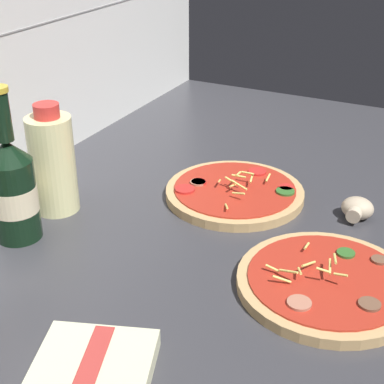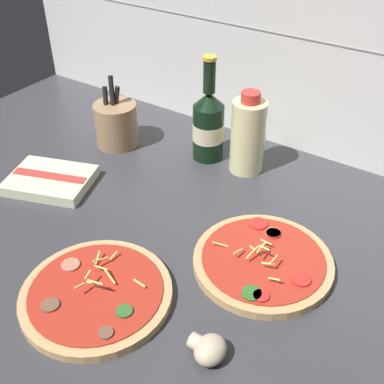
{
  "view_description": "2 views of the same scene",
  "coord_description": "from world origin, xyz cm",
  "px_view_note": "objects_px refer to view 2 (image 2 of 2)",
  "views": [
    {
      "loc": [
        -71.43,
        -32.2,
        53.2
      ],
      "look_at": [
        1.52,
        4.51,
        10.79
      ],
      "focal_mm": 55.0,
      "sensor_mm": 36.0,
      "label": 1
    },
    {
      "loc": [
        41.77,
        -55.44,
        65.03
      ],
      "look_at": [
        -0.68,
        7.74,
        9.23
      ],
      "focal_mm": 45.0,
      "sensor_mm": 36.0,
      "label": 2
    }
  ],
  "objects_px": {
    "utensil_crock": "(116,124)",
    "pizza_near": "(96,294)",
    "pizza_far": "(263,261)",
    "mushroom_left": "(209,349)",
    "oil_bottle": "(248,135)",
    "dish_towel": "(49,181)",
    "beer_bottle": "(208,124)"
  },
  "relations": [
    {
      "from": "utensil_crock",
      "to": "pizza_near",
      "type": "bearing_deg",
      "value": -53.02
    },
    {
      "from": "pizza_near",
      "to": "pizza_far",
      "type": "relative_size",
      "value": 1.01
    },
    {
      "from": "pizza_near",
      "to": "utensil_crock",
      "type": "xyz_separation_m",
      "value": [
        -0.31,
        0.41,
        0.05
      ]
    },
    {
      "from": "mushroom_left",
      "to": "oil_bottle",
      "type": "bearing_deg",
      "value": 112.73
    },
    {
      "from": "oil_bottle",
      "to": "mushroom_left",
      "type": "bearing_deg",
      "value": -67.27
    },
    {
      "from": "mushroom_left",
      "to": "dish_towel",
      "type": "xyz_separation_m",
      "value": [
        -0.53,
        0.18,
        -0.01
      ]
    },
    {
      "from": "pizza_far",
      "to": "dish_towel",
      "type": "relative_size",
      "value": 1.18
    },
    {
      "from": "pizza_far",
      "to": "mushroom_left",
      "type": "distance_m",
      "value": 0.22
    },
    {
      "from": "oil_bottle",
      "to": "dish_towel",
      "type": "xyz_separation_m",
      "value": [
        -0.33,
        -0.31,
        -0.08
      ]
    },
    {
      "from": "utensil_crock",
      "to": "dish_towel",
      "type": "bearing_deg",
      "value": -91.04
    },
    {
      "from": "pizza_near",
      "to": "dish_towel",
      "type": "distance_m",
      "value": 0.36
    },
    {
      "from": "oil_bottle",
      "to": "utensil_crock",
      "type": "xyz_separation_m",
      "value": [
        -0.33,
        -0.08,
        -0.03
      ]
    },
    {
      "from": "pizza_far",
      "to": "utensil_crock",
      "type": "bearing_deg",
      "value": 159.91
    },
    {
      "from": "oil_bottle",
      "to": "dish_towel",
      "type": "distance_m",
      "value": 0.46
    },
    {
      "from": "beer_bottle",
      "to": "utensil_crock",
      "type": "bearing_deg",
      "value": -161.48
    },
    {
      "from": "pizza_far",
      "to": "mushroom_left",
      "type": "xyz_separation_m",
      "value": [
        0.02,
        -0.22,
        0.01
      ]
    },
    {
      "from": "pizza_near",
      "to": "oil_bottle",
      "type": "bearing_deg",
      "value": 88.06
    },
    {
      "from": "mushroom_left",
      "to": "pizza_near",
      "type": "bearing_deg",
      "value": -177.93
    },
    {
      "from": "oil_bottle",
      "to": "mushroom_left",
      "type": "height_order",
      "value": "oil_bottle"
    },
    {
      "from": "mushroom_left",
      "to": "utensil_crock",
      "type": "bearing_deg",
      "value": 142.63
    },
    {
      "from": "oil_bottle",
      "to": "pizza_near",
      "type": "bearing_deg",
      "value": -91.94
    },
    {
      "from": "pizza_near",
      "to": "oil_bottle",
      "type": "xyz_separation_m",
      "value": [
        0.02,
        0.49,
        0.08
      ]
    },
    {
      "from": "oil_bottle",
      "to": "beer_bottle",
      "type": "bearing_deg",
      "value": -178.02
    },
    {
      "from": "beer_bottle",
      "to": "utensil_crock",
      "type": "distance_m",
      "value": 0.24
    },
    {
      "from": "beer_bottle",
      "to": "pizza_far",
      "type": "bearing_deg",
      "value": -42.55
    },
    {
      "from": "oil_bottle",
      "to": "utensil_crock",
      "type": "relative_size",
      "value": 1.09
    },
    {
      "from": "beer_bottle",
      "to": "dish_towel",
      "type": "xyz_separation_m",
      "value": [
        -0.23,
        -0.3,
        -0.08
      ]
    },
    {
      "from": "utensil_crock",
      "to": "oil_bottle",
      "type": "bearing_deg",
      "value": 13.51
    },
    {
      "from": "oil_bottle",
      "to": "utensil_crock",
      "type": "bearing_deg",
      "value": -166.49
    },
    {
      "from": "pizza_near",
      "to": "oil_bottle",
      "type": "distance_m",
      "value": 0.5
    },
    {
      "from": "pizza_near",
      "to": "mushroom_left",
      "type": "distance_m",
      "value": 0.22
    },
    {
      "from": "mushroom_left",
      "to": "dish_towel",
      "type": "bearing_deg",
      "value": 161.77
    }
  ]
}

